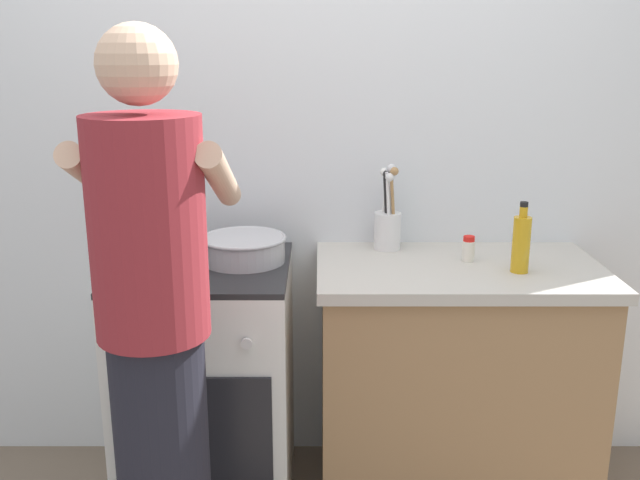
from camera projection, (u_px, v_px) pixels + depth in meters
name	position (u px, v px, depth m)	size (l,w,h in m)	color
back_wall	(359.00, 151.00, 2.73)	(3.20, 0.10, 2.50)	silver
countertop	(456.00, 382.00, 2.60)	(1.00, 0.60, 0.90)	#99724C
stove_range	(211.00, 382.00, 2.60)	(0.60, 0.62, 0.90)	white
pot	(164.00, 251.00, 2.45)	(0.24, 0.18, 0.12)	#38383D
mixing_bowl	(247.00, 248.00, 2.51)	(0.30, 0.30, 0.09)	#B7B7BC
utensil_crock	(391.00, 222.00, 2.66)	(0.10, 0.10, 0.32)	silver
spice_bottle	(472.00, 249.00, 2.52)	(0.04, 0.04, 0.09)	silver
oil_bottle	(524.00, 243.00, 2.38)	(0.06, 0.06, 0.24)	gold
person	(159.00, 347.00, 1.91)	(0.41, 0.50, 1.70)	black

